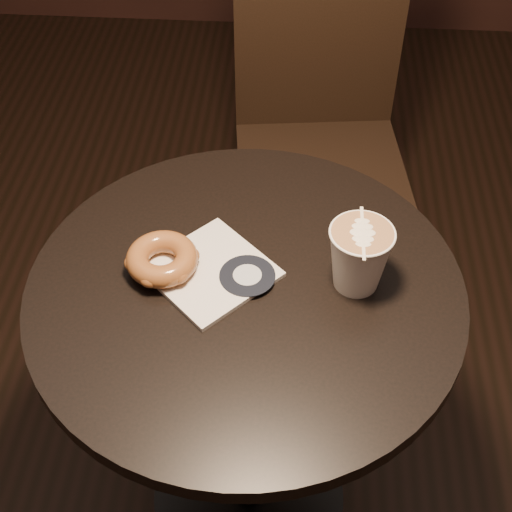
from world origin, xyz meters
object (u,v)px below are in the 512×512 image
cafe_table (246,358)px  doughnut (162,259)px  pastry_bag (211,271)px  latte_cup (359,258)px  chair (319,108)px

cafe_table → doughnut: 0.26m
cafe_table → doughnut: bearing=171.0°
pastry_bag → cafe_table: bearing=-65.6°
doughnut → latte_cup: 0.31m
doughnut → latte_cup: bearing=-0.9°
cafe_table → latte_cup: 0.31m
cafe_table → pastry_bag: 0.21m
cafe_table → chair: chair is taller
pastry_bag → doughnut: bearing=134.3°
cafe_table → latte_cup: (0.17, 0.02, 0.26)m
cafe_table → pastry_bag: pastry_bag is taller
doughnut → chair: bearing=70.6°
chair → doughnut: 0.80m
chair → latte_cup: (0.05, -0.73, 0.23)m
chair → latte_cup: 0.77m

